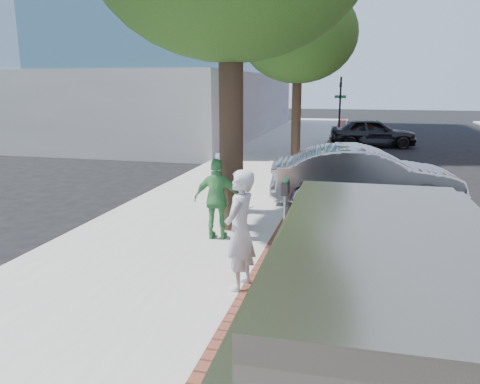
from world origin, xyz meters
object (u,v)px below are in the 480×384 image
(person_officer, at_px, (229,172))
(bg_car, at_px, (372,132))
(parking_meter, at_px, (285,199))
(van, at_px, (383,306))
(person_gray, at_px, (240,230))
(person_green, at_px, (218,199))
(sedan_silver, at_px, (364,177))

(person_officer, xyz_separation_m, bg_car, (3.89, 15.28, -0.37))
(person_officer, relative_size, bg_car, 0.44)
(parking_meter, xyz_separation_m, van, (1.59, -3.92, -0.08))
(person_gray, xyz_separation_m, person_green, (-1.04, 2.26, -0.11))
(person_gray, relative_size, sedan_silver, 0.37)
(person_officer, height_order, sedan_silver, person_officer)
(person_gray, bearing_deg, bg_car, -177.20)
(parking_meter, height_order, person_green, person_green)
(bg_car, bearing_deg, person_officer, 159.28)
(parking_meter, height_order, van, van)
(sedan_silver, xyz_separation_m, bg_car, (0.54, 13.41, -0.06))
(parking_meter, distance_m, person_green, 1.59)
(parking_meter, xyz_separation_m, bg_car, (2.03, 17.99, -0.42))
(person_gray, height_order, sedan_silver, person_gray)
(person_green, height_order, van, van)
(person_green, xyz_separation_m, sedan_silver, (2.98, 4.07, -0.15))
(person_gray, xyz_separation_m, person_officer, (-1.42, 4.46, 0.05))
(person_gray, height_order, person_officer, person_officer)
(person_green, height_order, sedan_silver, person_green)
(bg_car, height_order, van, van)
(person_green, relative_size, sedan_silver, 0.33)
(van, bearing_deg, bg_car, 87.91)
(person_officer, distance_m, bg_car, 15.77)
(person_gray, distance_m, bg_car, 19.90)
(sedan_silver, bearing_deg, person_gray, 155.54)
(person_officer, xyz_separation_m, person_green, (0.37, -2.20, -0.16))
(person_officer, distance_m, van, 7.47)
(parking_meter, bearing_deg, bg_car, 83.57)
(parking_meter, distance_m, person_gray, 1.81)
(person_gray, distance_m, person_officer, 4.68)
(bg_car, xyz_separation_m, van, (-0.43, -21.91, 0.34))
(sedan_silver, height_order, bg_car, sedan_silver)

